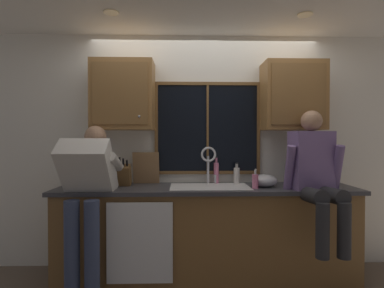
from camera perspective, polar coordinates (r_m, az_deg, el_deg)
back_wall at (r=3.40m, az=2.31°, el=-1.23°), size 5.34×0.12×2.55m
ceiling_downlight_left at (r=3.03m, az=-15.14°, el=23.02°), size 0.14×0.14×0.01m
ceiling_downlight_right at (r=3.16m, az=20.74°, el=22.05°), size 0.14×0.14×0.01m
window_glass at (r=3.33m, az=2.98°, el=3.03°), size 1.10×0.02×0.95m
window_frame_top at (r=3.38m, az=3.00°, el=11.41°), size 1.17×0.02×0.04m
window_frame_bottom at (r=3.34m, az=2.99°, el=-5.44°), size 1.17×0.02×0.04m
window_frame_left at (r=3.33m, az=-6.81°, el=3.03°), size 0.03×0.02×0.95m
window_frame_right at (r=3.41m, az=12.54°, el=2.96°), size 0.03×0.02×0.95m
window_mullion_center at (r=3.32m, az=3.00°, el=3.03°), size 0.02×0.02×0.95m
lower_cabinet_run at (r=3.20m, az=2.73°, el=-16.61°), size 2.94×0.58×0.88m
countertop at (r=3.07m, az=2.77°, el=-8.51°), size 3.00×0.62×0.04m
dishwasher_front at (r=2.91m, az=-9.91°, el=-18.06°), size 0.60×0.02×0.74m
upper_cabinet_left at (r=3.25m, az=-12.94°, el=8.98°), size 0.64×0.36×0.72m
upper_cabinet_right at (r=3.39m, az=18.67°, el=8.62°), size 0.64×0.36×0.72m
sink at (r=3.10m, az=3.40°, el=-9.89°), size 0.80×0.46×0.21m
faucet at (r=3.23m, az=3.26°, el=-3.15°), size 0.18×0.09×0.40m
person_standing at (r=2.90m, az=-19.27°, el=-8.07°), size 0.53×0.70×1.54m
person_sitting_on_counter at (r=3.03m, az=22.50°, el=-4.81°), size 0.54×0.63×1.26m
knife_block at (r=3.18m, az=-12.74°, el=-5.86°), size 0.12×0.18×0.32m
cutting_board at (r=3.28m, az=-8.74°, el=-4.55°), size 0.28×0.09×0.34m
mixing_bowl at (r=3.16m, az=13.63°, el=-6.83°), size 0.26×0.26×0.13m
soap_dispenser at (r=3.01m, az=11.96°, el=-6.90°), size 0.06×0.07×0.19m
bottle_green_glass at (r=3.30m, az=4.64°, el=-5.37°), size 0.05×0.05×0.29m
bottle_tall_clear at (r=3.30m, az=8.51°, el=-5.87°), size 0.06×0.06×0.23m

